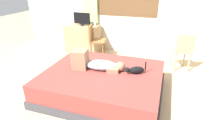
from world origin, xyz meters
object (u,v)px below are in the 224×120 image
Objects in this scene: chair_by_desk at (95,39)px; cup at (95,24)px; cat at (135,70)px; tv_monitor at (82,19)px; desk at (83,39)px; chair_spare at (183,49)px; bed at (103,83)px; person_lying at (96,63)px.

cup is at bearing 110.50° from chair_by_desk.
tv_monitor is (-1.81, 1.69, 0.42)m from cat.
tv_monitor reaches higher than cup.
tv_monitor is 0.38m from cup.
desk is 2.64m from chair_spare.
tv_monitor is (-1.26, 1.80, 0.71)m from bed.
person_lying is at bearing -66.70° from chair_by_desk.
chair_by_desk is (-0.76, 1.46, 0.30)m from bed.
person_lying is at bearing -176.25° from cat.
desk is at bearing 125.10° from bed.
chair_spare is at bearing 58.00° from cat.
bed is at bearing -134.23° from chair_spare.
cup is 0.11× the size of chair_spare.
tv_monitor is 0.73m from chair_by_desk.
desk is (-1.26, 1.80, 0.16)m from bed.
person_lying is 2.10m from tv_monitor.
person_lying is at bearing -138.59° from chair_spare.
cat is 0.37× the size of desk.
cup is 0.56m from chair_by_desk.
tv_monitor is 5.09× the size of cup.
chair_by_desk and chair_spare have the same top height.
tv_monitor is at bearing 136.89° from cat.
desk is 0.62m from chair_by_desk.
tv_monitor is at bearing 180.00° from desk.
chair_by_desk is at bearing 133.91° from cat.
bed is at bearing -64.08° from cup.
chair_by_desk is at bearing -69.50° from cup.
cat is at bearing -122.00° from chair_spare.
person_lying is 0.70m from cat.
chair_by_desk is at bearing 117.49° from bed.
bed is 1.95m from chair_spare.
chair_spare reaches higher than cup.
chair_by_desk reaches higher than cup.
chair_spare reaches higher than desk.
chair_spare reaches higher than bed.
cup is (-0.77, 1.85, 0.24)m from person_lying.
desk is 0.55m from cup.
person_lying is 2.07m from desk.
person_lying is at bearing -57.53° from desk.
bed is 1.67m from chair_by_desk.
cup is at bearing 129.22° from cat.
chair_by_desk is (0.17, -0.45, -0.28)m from cup.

